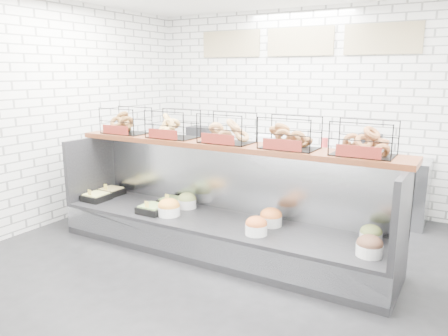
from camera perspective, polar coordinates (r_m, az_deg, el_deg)
The scene contains 5 objects.
ground at distance 4.96m, azimuth -2.74°, elevation -12.06°, with size 5.50×5.50×0.00m, color black.
room_shell at distance 5.02m, azimuth 0.85°, elevation 12.48°, with size 5.02×5.51×3.01m.
display_case at distance 5.11m, azimuth -0.65°, elevation -7.37°, with size 4.00×0.90×1.20m.
bagel_shelf at distance 5.00m, azimuth 0.38°, elevation 4.70°, with size 4.10×0.50×0.40m.
prep_counter at distance 6.86m, azimuth 8.30°, elevation -1.02°, with size 4.00×0.60×1.20m.
Camera 1 is at (2.48, -3.77, 2.06)m, focal length 35.00 mm.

